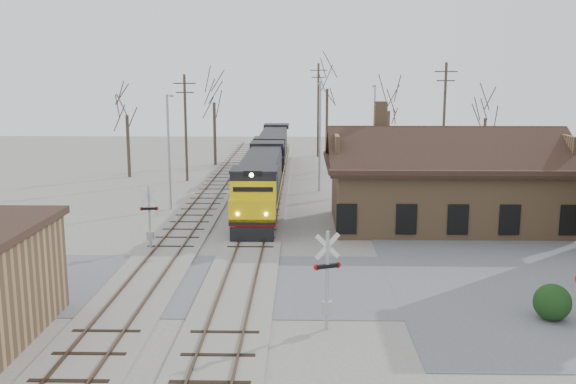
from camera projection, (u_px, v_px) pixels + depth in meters
name	position (u px, v px, depth m)	size (l,w,h in m)	color
ground	(240.00, 284.00, 30.06)	(140.00, 140.00, 0.00)	#9C978D
road	(240.00, 283.00, 30.06)	(60.00, 9.00, 0.03)	#5A5A5F
track_main	(261.00, 213.00, 44.79)	(3.40, 90.00, 0.24)	#9C978D
track_siding	(197.00, 213.00, 44.89)	(3.40, 90.00, 0.24)	#9C978D
depot	(444.00, 189.00, 41.16)	(15.20, 9.31, 7.90)	#926F4B
locomotive_lead	(261.00, 182.00, 45.19)	(2.75, 18.41, 4.08)	black
locomotive_trailing	(273.00, 150.00, 63.55)	(2.75, 18.41, 3.86)	black
crossbuck_near	(327.00, 284.00, 24.40)	(1.06, 0.48, 3.89)	#A5A8AD
crossbuck_far	(150.00, 220.00, 35.48)	(1.03, 0.27, 3.61)	#A5A8AD
hedge_a	(552.00, 302.00, 25.50)	(1.48, 1.48, 1.48)	black
streetlight_a	(169.00, 145.00, 45.58)	(0.25, 2.04, 8.25)	#A5A8AD
streetlight_b	(320.00, 130.00, 52.73)	(0.25, 2.04, 9.04)	#A5A8AD
streetlight_c	(374.00, 123.00, 64.28)	(0.25, 2.04, 8.54)	#A5A8AD
utility_pole_a	(186.00, 126.00, 57.65)	(2.00, 0.24, 9.59)	#382D23
utility_pole_b	(318.00, 109.00, 74.21)	(2.00, 0.24, 10.79)	#382D23
utility_pole_c	(444.00, 120.00, 57.57)	(2.00, 0.24, 10.63)	#382D23
tree_a	(126.00, 105.00, 59.53)	(3.90, 3.90, 9.55)	#382D23
tree_b	(214.00, 92.00, 67.50)	(4.43, 4.43, 10.85)	#382D23
tree_c	(327.00, 78.00, 75.72)	(5.24, 5.24, 12.83)	#382D23
tree_d	(389.00, 102.00, 68.70)	(3.78, 3.78, 9.27)	#382D23
tree_e	(486.00, 110.00, 65.49)	(3.43, 3.43, 8.41)	#382D23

